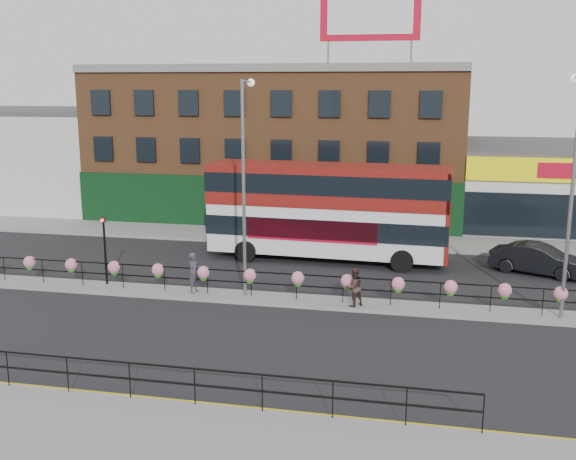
% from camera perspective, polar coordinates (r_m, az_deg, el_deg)
% --- Properties ---
extents(ground, '(120.00, 120.00, 0.00)m').
position_cam_1_polar(ground, '(29.29, -1.21, -6.02)').
color(ground, black).
rests_on(ground, ground).
extents(south_pavement, '(60.00, 4.00, 0.15)m').
position_cam_1_polar(south_pavement, '(18.72, -9.89, -17.10)').
color(south_pavement, gray).
rests_on(south_pavement, ground).
extents(north_pavement, '(60.00, 4.00, 0.15)m').
position_cam_1_polar(north_pavement, '(40.62, 2.60, -0.69)').
color(north_pavement, gray).
rests_on(north_pavement, ground).
extents(median, '(60.00, 1.60, 0.15)m').
position_cam_1_polar(median, '(29.26, -1.21, -5.88)').
color(median, gray).
rests_on(median, ground).
extents(yellow_line_inner, '(60.00, 0.10, 0.01)m').
position_cam_1_polar(yellow_line_inner, '(20.65, -7.47, -14.27)').
color(yellow_line_inner, gold).
rests_on(yellow_line_inner, ground).
extents(yellow_line_outer, '(60.00, 0.10, 0.01)m').
position_cam_1_polar(yellow_line_outer, '(20.50, -7.64, -14.49)').
color(yellow_line_outer, gold).
rests_on(yellow_line_outer, ground).
extents(brick_building, '(25.00, 12.21, 10.30)m').
position_cam_1_polar(brick_building, '(48.32, -0.53, 7.47)').
color(brick_building, brown).
rests_on(brick_building, ground).
extents(warehouse_west, '(15.50, 12.00, 7.30)m').
position_cam_1_polar(warehouse_west, '(56.39, -21.16, 5.84)').
color(warehouse_west, '#B6B7B2').
rests_on(warehouse_west, ground).
extents(billboard, '(6.00, 0.29, 4.40)m').
position_cam_1_polar(billboard, '(42.42, 6.96, 17.61)').
color(billboard, '#AB081F').
rests_on(billboard, brick_building).
extents(median_railing, '(30.04, 0.56, 1.23)m').
position_cam_1_polar(median_railing, '(28.97, -1.22, -4.05)').
color(median_railing, black).
rests_on(median_railing, median).
extents(south_railing, '(20.04, 0.05, 1.12)m').
position_cam_1_polar(south_railing, '(20.62, -13.29, -11.62)').
color(south_railing, black).
rests_on(south_railing, south_pavement).
extents(double_decker_bus, '(12.68, 3.57, 5.09)m').
position_cam_1_polar(double_decker_bus, '(35.27, 3.45, 2.36)').
color(double_decker_bus, silver).
rests_on(double_decker_bus, ground).
extents(car, '(4.76, 5.65, 1.50)m').
position_cam_1_polar(car, '(35.32, 20.46, -2.34)').
color(car, black).
rests_on(car, ground).
extents(pedestrian_a, '(0.87, 0.75, 1.80)m').
position_cam_1_polar(pedestrian_a, '(29.98, -7.94, -3.60)').
color(pedestrian_a, '#34323B').
rests_on(pedestrian_a, median).
extents(pedestrian_b, '(1.42, 1.42, 1.65)m').
position_cam_1_polar(pedestrian_b, '(28.04, 5.61, -4.83)').
color(pedestrian_b, '#372723').
rests_on(pedestrian_b, median).
extents(lamp_column_west, '(0.33, 1.62, 9.25)m').
position_cam_1_polar(lamp_column_west, '(28.67, -3.67, 5.13)').
color(lamp_column_west, slate).
rests_on(lamp_column_west, median).
extents(lamp_column_east, '(0.34, 1.65, 9.41)m').
position_cam_1_polar(lamp_column_east, '(27.91, 22.92, 4.17)').
color(lamp_column_east, slate).
rests_on(lamp_column_east, median).
extents(traffic_light_median, '(0.15, 0.28, 3.65)m').
position_cam_1_polar(traffic_light_median, '(31.69, -15.30, -0.41)').
color(traffic_light_median, black).
rests_on(traffic_light_median, median).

